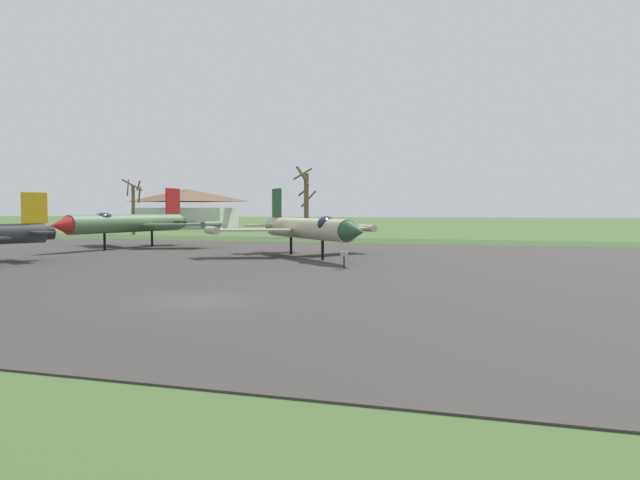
{
  "coord_description": "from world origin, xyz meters",
  "views": [
    {
      "loc": [
        11.38,
        -20.6,
        3.49
      ],
      "look_at": [
        0.26,
        14.61,
        1.7
      ],
      "focal_mm": 34.16,
      "sensor_mm": 36.0,
      "label": 1
    }
  ],
  "objects_px": {
    "info_placard_front_right": "(344,258)",
    "jet_fighter_rear_left": "(129,223)",
    "visitor_building": "(187,209)",
    "jet_fighter_front_right": "(308,228)"
  },
  "relations": [
    {
      "from": "info_placard_front_right",
      "to": "visitor_building",
      "type": "bearing_deg",
      "value": 125.59
    },
    {
      "from": "jet_fighter_front_right",
      "to": "info_placard_front_right",
      "type": "distance_m",
      "value": 9.24
    },
    {
      "from": "info_placard_front_right",
      "to": "visitor_building",
      "type": "distance_m",
      "value": 90.99
    },
    {
      "from": "jet_fighter_front_right",
      "to": "visitor_building",
      "type": "relative_size",
      "value": 0.68
    },
    {
      "from": "jet_fighter_front_right",
      "to": "jet_fighter_rear_left",
      "type": "distance_m",
      "value": 19.82
    },
    {
      "from": "info_placard_front_right",
      "to": "visitor_building",
      "type": "xyz_separation_m",
      "value": [
        -52.92,
        73.95,
        3.18
      ]
    },
    {
      "from": "jet_fighter_front_right",
      "to": "info_placard_front_right",
      "type": "bearing_deg",
      "value": -57.7
    },
    {
      "from": "info_placard_front_right",
      "to": "jet_fighter_rear_left",
      "type": "relative_size",
      "value": 0.07
    },
    {
      "from": "info_placard_front_right",
      "to": "visitor_building",
      "type": "relative_size",
      "value": 0.05
    },
    {
      "from": "jet_fighter_front_right",
      "to": "visitor_building",
      "type": "bearing_deg",
      "value": 125.95
    }
  ]
}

